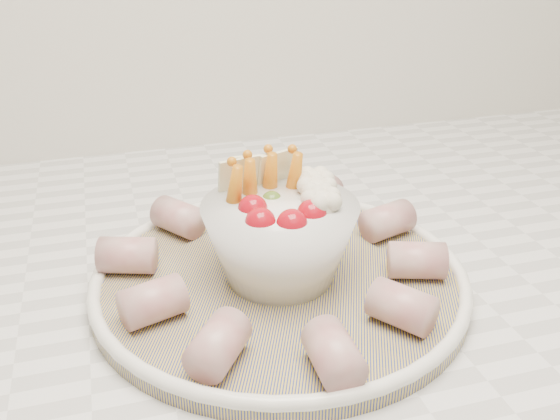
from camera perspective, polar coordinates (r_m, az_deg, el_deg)
name	(u,v)px	position (r m, az deg, el deg)	size (l,w,h in m)	color
serving_platter	(280,278)	(0.57, -0.02, -6.19)	(0.45, 0.45, 0.02)	navy
veggie_bowl	(281,235)	(0.55, 0.06, -2.30)	(0.14, 0.14, 0.11)	white
cured_meat_rolls	(279,258)	(0.56, -0.10, -4.38)	(0.31, 0.31, 0.03)	#A54B4E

